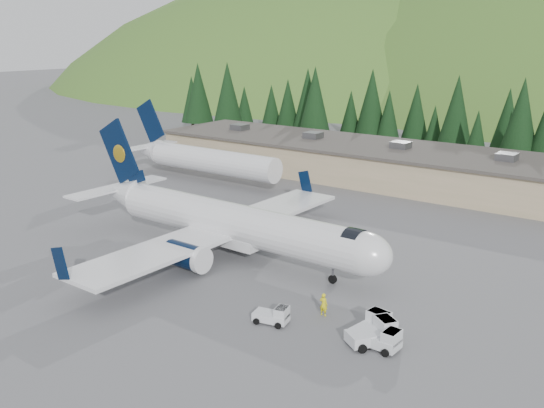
{
  "coord_description": "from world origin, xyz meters",
  "views": [
    {
      "loc": [
        35.73,
        -43.5,
        21.2
      ],
      "look_at": [
        0.0,
        6.0,
        4.0
      ],
      "focal_mm": 40.0,
      "sensor_mm": 36.0,
      "label": 1
    }
  ],
  "objects_px": {
    "baggage_tug_a": "(274,316)",
    "ramp_worker": "(324,304)",
    "terminal_building": "(369,161)",
    "baggage_tug_b": "(382,339)",
    "second_airliner": "(199,158)",
    "baggage_tug_c": "(372,327)",
    "baggage_tug_d": "(375,333)",
    "airliner": "(228,223)"
  },
  "relations": [
    {
      "from": "terminal_building",
      "to": "baggage_tug_d",
      "type": "xyz_separation_m",
      "value": [
        24.0,
        -45.84,
        -1.81
      ]
    },
    {
      "from": "baggage_tug_c",
      "to": "baggage_tug_a",
      "type": "bearing_deg",
      "value": 118.05
    },
    {
      "from": "ramp_worker",
      "to": "terminal_building",
      "type": "bearing_deg",
      "value": -68.29
    },
    {
      "from": "terminal_building",
      "to": "airliner",
      "type": "bearing_deg",
      "value": -84.09
    },
    {
      "from": "baggage_tug_a",
      "to": "airliner",
      "type": "bearing_deg",
      "value": 130.22
    },
    {
      "from": "baggage_tug_a",
      "to": "ramp_worker",
      "type": "height_order",
      "value": "ramp_worker"
    },
    {
      "from": "baggage_tug_d",
      "to": "ramp_worker",
      "type": "relative_size",
      "value": 2.03
    },
    {
      "from": "second_airliner",
      "to": "baggage_tug_a",
      "type": "distance_m",
      "value": 48.16
    },
    {
      "from": "airliner",
      "to": "ramp_worker",
      "type": "height_order",
      "value": "airliner"
    },
    {
      "from": "baggage_tug_a",
      "to": "baggage_tug_d",
      "type": "bearing_deg",
      "value": 0.07
    },
    {
      "from": "second_airliner",
      "to": "ramp_worker",
      "type": "xyz_separation_m",
      "value": [
        38.66,
        -28.18,
        -2.39
      ]
    },
    {
      "from": "airliner",
      "to": "terminal_building",
      "type": "xyz_separation_m",
      "value": [
        -3.93,
        37.97,
        -0.65
      ]
    },
    {
      "from": "ramp_worker",
      "to": "baggage_tug_a",
      "type": "bearing_deg",
      "value": 53.53
    },
    {
      "from": "baggage_tug_a",
      "to": "baggage_tug_d",
      "type": "relative_size",
      "value": 0.76
    },
    {
      "from": "baggage_tug_c",
      "to": "baggage_tug_d",
      "type": "distance_m",
      "value": 0.83
    },
    {
      "from": "terminal_building",
      "to": "baggage_tug_d",
      "type": "relative_size",
      "value": 18.82
    },
    {
      "from": "baggage_tug_c",
      "to": "terminal_building",
      "type": "distance_m",
      "value": 50.97
    },
    {
      "from": "airliner",
      "to": "baggage_tug_c",
      "type": "xyz_separation_m",
      "value": [
        19.5,
        -7.26,
        -2.46
      ]
    },
    {
      "from": "second_airliner",
      "to": "terminal_building",
      "type": "bearing_deg",
      "value": 38.78
    },
    {
      "from": "baggage_tug_c",
      "to": "baggage_tug_d",
      "type": "relative_size",
      "value": 0.96
    },
    {
      "from": "airliner",
      "to": "second_airliner",
      "type": "distance_m",
      "value": 32.42
    },
    {
      "from": "baggage_tug_c",
      "to": "second_airliner",
      "type": "bearing_deg",
      "value": 66.06
    },
    {
      "from": "baggage_tug_d",
      "to": "airliner",
      "type": "bearing_deg",
      "value": 103.11
    },
    {
      "from": "baggage_tug_a",
      "to": "ramp_worker",
      "type": "relative_size",
      "value": 1.55
    },
    {
      "from": "airliner",
      "to": "terminal_building",
      "type": "relative_size",
      "value": 0.52
    },
    {
      "from": "baggage_tug_c",
      "to": "terminal_building",
      "type": "height_order",
      "value": "terminal_building"
    },
    {
      "from": "baggage_tug_a",
      "to": "baggage_tug_c",
      "type": "bearing_deg",
      "value": 5.63
    },
    {
      "from": "baggage_tug_a",
      "to": "baggage_tug_d",
      "type": "height_order",
      "value": "baggage_tug_d"
    },
    {
      "from": "baggage_tug_c",
      "to": "baggage_tug_d",
      "type": "height_order",
      "value": "baggage_tug_d"
    },
    {
      "from": "baggage_tug_b",
      "to": "baggage_tug_d",
      "type": "distance_m",
      "value": 0.86
    },
    {
      "from": "terminal_building",
      "to": "baggage_tug_d",
      "type": "height_order",
      "value": "terminal_building"
    },
    {
      "from": "second_airliner",
      "to": "baggage_tug_b",
      "type": "height_order",
      "value": "second_airliner"
    },
    {
      "from": "baggage_tug_b",
      "to": "terminal_building",
      "type": "bearing_deg",
      "value": 121.18
    },
    {
      "from": "baggage_tug_b",
      "to": "terminal_building",
      "type": "distance_m",
      "value": 52.5
    },
    {
      "from": "baggage_tug_a",
      "to": "terminal_building",
      "type": "xyz_separation_m",
      "value": [
        -16.4,
        47.52,
        1.99
      ]
    },
    {
      "from": "airliner",
      "to": "ramp_worker",
      "type": "relative_size",
      "value": 19.82
    },
    {
      "from": "baggage_tug_c",
      "to": "ramp_worker",
      "type": "bearing_deg",
      "value": 87.42
    },
    {
      "from": "baggage_tug_b",
      "to": "baggage_tug_c",
      "type": "bearing_deg",
      "value": 145.0
    },
    {
      "from": "ramp_worker",
      "to": "baggage_tug_d",
      "type": "bearing_deg",
      "value": 161.18
    },
    {
      "from": "terminal_building",
      "to": "ramp_worker",
      "type": "relative_size",
      "value": 38.12
    },
    {
      "from": "baggage_tug_a",
      "to": "baggage_tug_b",
      "type": "bearing_deg",
      "value": -3.81
    },
    {
      "from": "second_airliner",
      "to": "ramp_worker",
      "type": "relative_size",
      "value": 14.77
    }
  ]
}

